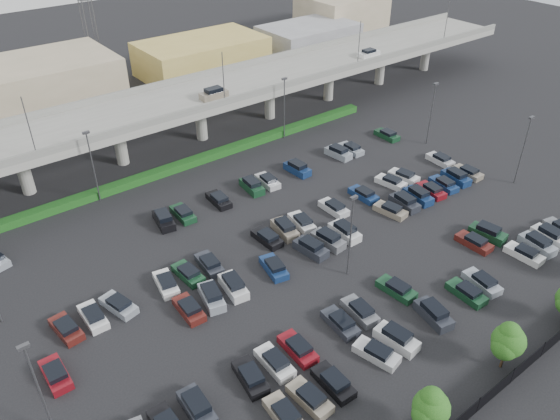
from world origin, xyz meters
The scene contains 8 objects.
ground centered at (0.00, 0.00, 0.00)m, with size 280.00×280.00×0.00m, color black.
overpass centered at (-0.21, 31.99, 6.97)m, with size 150.00×13.00×15.80m.
hedge centered at (0.00, 25.00, 0.55)m, with size 66.00×1.60×1.10m, color #134215.
fence centered at (-0.05, -28.00, 0.90)m, with size 70.00×0.10×2.00m.
tree_row centered at (0.70, -26.53, 3.52)m, with size 65.07×3.66×5.94m.
parked_cars centered at (0.07, -4.22, 0.61)m, with size 63.00×41.71×1.67m.
light_poles centered at (-4.13, 2.00, 6.24)m, with size 66.90×48.38×10.30m.
distant_buildings centered at (12.38, 61.81, 3.74)m, with size 138.00×24.00×9.00m.
Camera 1 is at (-35.08, -40.93, 39.96)m, focal length 35.00 mm.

